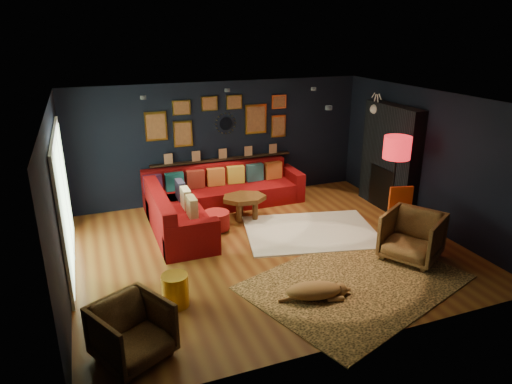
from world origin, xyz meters
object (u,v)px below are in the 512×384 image
object	(u,v)px
pouf	(216,220)
armchair_right	(412,234)
gold_stool	(175,290)
dog	(314,288)
sectional	(207,201)
armchair_left	(132,329)
floor_lamp	(397,151)
coffee_table	(244,200)
orange_chair	(403,209)

from	to	relation	value
pouf	armchair_right	world-z (taller)	armchair_right
gold_stool	pouf	bearing A→B (deg)	60.90
gold_stool	dog	bearing A→B (deg)	-16.79
sectional	armchair_left	distance (m)	4.32
gold_stool	floor_lamp	world-z (taller)	floor_lamp
armchair_left	armchair_right	xyz separation A→B (m)	(4.62, 0.85, 0.05)
armchair_left	floor_lamp	xyz separation A→B (m)	(5.05, 2.00, 1.14)
dog	gold_stool	bearing A→B (deg)	176.37
coffee_table	pouf	distance (m)	0.78
sectional	coffee_table	size ratio (longest dim) A/B	3.50
pouf	coffee_table	bearing A→B (deg)	25.29
gold_stool	orange_chair	bearing A→B (deg)	9.58
coffee_table	dog	bearing A→B (deg)	-91.02
pouf	gold_stool	distance (m)	2.55
pouf	dog	bearing A→B (deg)	-77.32
pouf	armchair_right	size ratio (longest dim) A/B	0.56
coffee_table	gold_stool	size ratio (longest dim) A/B	2.08
coffee_table	orange_chair	distance (m)	3.03
orange_chair	armchair_left	bearing A→B (deg)	-149.69
gold_stool	floor_lamp	bearing A→B (deg)	14.16
coffee_table	orange_chair	world-z (taller)	orange_chair
armchair_left	floor_lamp	world-z (taller)	floor_lamp
pouf	gold_stool	xyz separation A→B (m)	(-1.24, -2.22, 0.04)
dog	coffee_table	bearing A→B (deg)	102.14
sectional	coffee_table	xyz separation A→B (m)	(0.66, -0.42, 0.07)
sectional	floor_lamp	size ratio (longest dim) A/B	1.88
sectional	coffee_table	bearing A→B (deg)	-32.28
sectional	armchair_right	xyz separation A→B (m)	(2.69, -3.01, 0.13)
sectional	dog	size ratio (longest dim) A/B	3.12
coffee_table	orange_chair	size ratio (longest dim) A/B	1.04
sectional	floor_lamp	xyz separation A→B (m)	(3.11, -1.86, 1.21)
gold_stool	orange_chair	distance (m)	4.42
sectional	gold_stool	size ratio (longest dim) A/B	7.28
armchair_left	gold_stool	world-z (taller)	armchair_left
floor_lamp	dog	distance (m)	3.30
coffee_table	armchair_left	xyz separation A→B (m)	(-2.59, -3.44, 0.00)
sectional	armchair_left	bearing A→B (deg)	-116.64
armchair_left	floor_lamp	size ratio (longest dim) A/B	0.44
sectional	coffee_table	distance (m)	0.78
orange_chair	floor_lamp	world-z (taller)	floor_lamp
gold_stool	floor_lamp	xyz separation A→B (m)	(4.38, 1.10, 1.30)
orange_chair	floor_lamp	distance (m)	1.05
pouf	orange_chair	distance (m)	3.46
armchair_right	dog	size ratio (longest dim) A/B	0.82
pouf	dog	distance (m)	2.86
coffee_table	armchair_right	size ratio (longest dim) A/B	1.09
pouf	orange_chair	world-z (taller)	orange_chair
armchair_right	floor_lamp	size ratio (longest dim) A/B	0.49
sectional	dog	xyz separation A→B (m)	(0.60, -3.53, -0.13)
armchair_left	orange_chair	world-z (taller)	orange_chair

